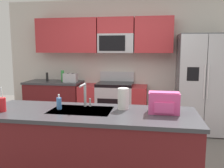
# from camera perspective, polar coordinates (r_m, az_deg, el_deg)

# --- Properties ---
(ground_plane) EXTENTS (9.00, 9.00, 0.00)m
(ground_plane) POSITION_cam_1_polar(r_m,az_deg,el_deg) (3.41, -1.21, -19.28)
(ground_plane) COLOR #66605B
(ground_plane) RESTS_ON ground
(kitchen_wall_unit) EXTENTS (5.20, 0.43, 2.60)m
(kitchen_wall_unit) POSITION_cam_1_polar(r_m,az_deg,el_deg) (5.10, 1.57, 7.11)
(kitchen_wall_unit) COLOR beige
(kitchen_wall_unit) RESTS_ON ground
(back_counter) EXTENTS (1.17, 0.63, 0.90)m
(back_counter) POSITION_cam_1_polar(r_m,az_deg,el_deg) (5.31, -13.42, -4.19)
(back_counter) COLOR maroon
(back_counter) RESTS_ON ground
(range_oven) EXTENTS (1.36, 0.61, 1.10)m
(range_oven) POSITION_cam_1_polar(r_m,az_deg,el_deg) (4.96, 0.29, -4.92)
(range_oven) COLOR #B7BABF
(range_oven) RESTS_ON ground
(refrigerator) EXTENTS (0.90, 0.76, 1.85)m
(refrigerator) POSITION_cam_1_polar(r_m,az_deg,el_deg) (4.83, 20.44, 0.00)
(refrigerator) COLOR #4C4F54
(refrigerator) RESTS_ON ground
(island_counter) EXTENTS (2.34, 0.83, 0.90)m
(island_counter) POSITION_cam_1_polar(r_m,az_deg,el_deg) (2.80, -5.44, -15.34)
(island_counter) COLOR maroon
(island_counter) RESTS_ON ground
(toaster) EXTENTS (0.28, 0.16, 0.18)m
(toaster) POSITION_cam_1_polar(r_m,az_deg,el_deg) (5.04, -9.80, 1.47)
(toaster) COLOR #B7BABF
(toaster) RESTS_ON back_counter
(pepper_mill) EXTENTS (0.05, 0.05, 0.18)m
(pepper_mill) POSITION_cam_1_polar(r_m,az_deg,el_deg) (5.28, -15.09, 1.64)
(pepper_mill) COLOR black
(pepper_mill) RESTS_ON back_counter
(bottle_green) EXTENTS (0.06, 0.06, 0.23)m
(bottle_green) POSITION_cam_1_polar(r_m,az_deg,el_deg) (5.17, -11.61, 1.89)
(bottle_green) COLOR green
(bottle_green) RESTS_ON back_counter
(sink_faucet) EXTENTS (0.08, 0.21, 0.28)m
(sink_faucet) POSITION_cam_1_polar(r_m,az_deg,el_deg) (2.83, -6.44, -2.13)
(sink_faucet) COLOR #B7BABF
(sink_faucet) RESTS_ON island_counter
(drink_cup_red) EXTENTS (0.08, 0.08, 0.27)m
(drink_cup_red) POSITION_cam_1_polar(r_m,az_deg,el_deg) (2.89, -24.59, -4.45)
(drink_cup_red) COLOR red
(drink_cup_red) RESTS_ON island_counter
(soap_dispenser) EXTENTS (0.06, 0.06, 0.17)m
(soap_dispenser) POSITION_cam_1_polar(r_m,az_deg,el_deg) (2.80, -12.42, -4.46)
(soap_dispenser) COLOR #4C8CD8
(soap_dispenser) RESTS_ON island_counter
(paper_towel_roll) EXTENTS (0.12, 0.12, 0.24)m
(paper_towel_roll) POSITION_cam_1_polar(r_m,az_deg,el_deg) (2.73, 2.68, -3.49)
(paper_towel_roll) COLOR white
(paper_towel_roll) RESTS_ON island_counter
(backpack) EXTENTS (0.32, 0.22, 0.23)m
(backpack) POSITION_cam_1_polar(r_m,az_deg,el_deg) (2.62, 12.16, -4.24)
(backpack) COLOR #EA4C93
(backpack) RESTS_ON island_counter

